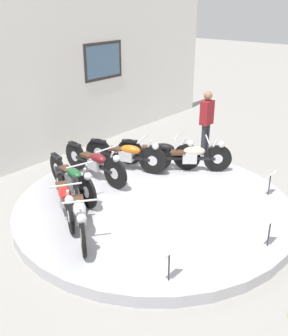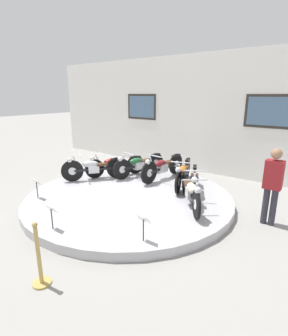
# 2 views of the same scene
# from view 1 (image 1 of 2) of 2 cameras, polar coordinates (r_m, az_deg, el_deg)

# --- Properties ---
(ground_plane) EXTENTS (60.00, 60.00, 0.00)m
(ground_plane) POSITION_cam_1_polar(r_m,az_deg,el_deg) (7.79, 1.39, -6.12)
(ground_plane) COLOR gray
(display_platform) EXTENTS (5.36, 5.36, 0.20)m
(display_platform) POSITION_cam_1_polar(r_m,az_deg,el_deg) (7.74, 1.40, -5.48)
(display_platform) COLOR #ADADB2
(display_platform) RESTS_ON ground_plane
(back_wall) EXTENTS (14.00, 0.22, 4.09)m
(back_wall) POSITION_cam_1_polar(r_m,az_deg,el_deg) (9.75, -16.60, 11.94)
(back_wall) COLOR white
(back_wall) RESTS_ON ground_plane
(motorcycle_silver) EXTENTS (1.25, 1.63, 0.80)m
(motorcycle_silver) POSITION_cam_1_polar(r_m,az_deg,el_deg) (6.64, -9.38, -6.29)
(motorcycle_silver) COLOR black
(motorcycle_silver) RESTS_ON display_platform
(motorcycle_red) EXTENTS (1.07, 1.69, 0.78)m
(motorcycle_red) POSITION_cam_1_polar(r_m,az_deg,el_deg) (7.24, -11.49, -3.99)
(motorcycle_red) COLOR black
(motorcycle_red) RESTS_ON display_platform
(motorcycle_green) EXTENTS (0.65, 1.94, 0.80)m
(motorcycle_green) POSITION_cam_1_polar(r_m,az_deg,el_deg) (7.91, -10.39, -1.29)
(motorcycle_green) COLOR black
(motorcycle_green) RESTS_ON display_platform
(motorcycle_maroon) EXTENTS (0.54, 2.02, 0.81)m
(motorcycle_maroon) POSITION_cam_1_polar(r_m,az_deg,el_deg) (8.51, -7.08, 0.87)
(motorcycle_maroon) COLOR black
(motorcycle_maroon) RESTS_ON display_platform
(motorcycle_orange) EXTENTS (0.72, 1.92, 0.80)m
(motorcycle_orange) POSITION_cam_1_polar(r_m,az_deg,el_deg) (8.93, -2.53, 2.09)
(motorcycle_orange) COLOR black
(motorcycle_orange) RESTS_ON display_platform
(motorcycle_black) EXTENTS (0.91, 1.80, 0.79)m
(motorcycle_black) POSITION_cam_1_polar(r_m,az_deg,el_deg) (9.07, 2.30, 2.36)
(motorcycle_black) COLOR black
(motorcycle_black) RESTS_ON display_platform
(motorcycle_cream) EXTENTS (1.27, 1.59, 0.79)m
(motorcycle_cream) POSITION_cam_1_polar(r_m,az_deg,el_deg) (8.89, 6.64, 1.80)
(motorcycle_cream) COLOR black
(motorcycle_cream) RESTS_ON display_platform
(info_placard_front_left) EXTENTS (0.26, 0.11, 0.51)m
(info_placard_front_left) POSITION_cam_1_polar(r_m,az_deg,el_deg) (5.54, 3.67, -12.99)
(info_placard_front_left) COLOR #333338
(info_placard_front_left) RESTS_ON display_platform
(info_placard_front_centre) EXTENTS (0.26, 0.11, 0.51)m
(info_placard_front_centre) POSITION_cam_1_polar(r_m,az_deg,el_deg) (6.53, 17.83, -8.02)
(info_placard_front_centre) COLOR #333338
(info_placard_front_centre) RESTS_ON display_platform
(info_placard_front_right) EXTENTS (0.26, 0.11, 0.51)m
(info_placard_front_right) POSITION_cam_1_polar(r_m,az_deg,el_deg) (8.16, 17.86, -1.43)
(info_placard_front_right) COLOR #333338
(info_placard_front_right) RESTS_ON display_platform
(visitor_standing) EXTENTS (0.36, 0.22, 1.69)m
(visitor_standing) POSITION_cam_1_polar(r_m,az_deg,el_deg) (10.34, 9.06, 7.03)
(visitor_standing) COLOR #2D2D38
(visitor_standing) RESTS_ON ground_plane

